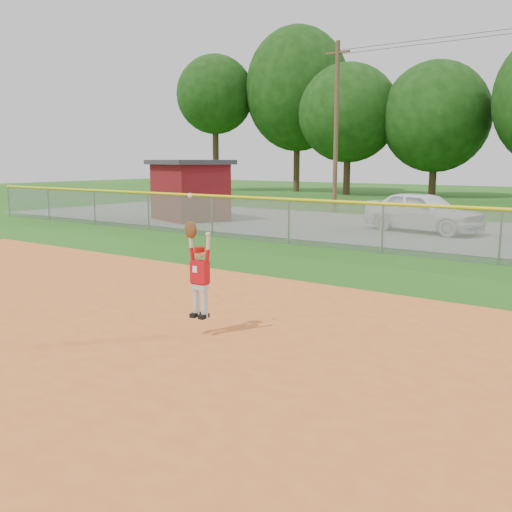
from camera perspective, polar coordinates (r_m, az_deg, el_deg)
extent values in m
plane|color=#1E5212|center=(9.49, -12.57, -7.67)|extent=(120.00, 120.00, 0.00)
cube|color=slate|center=(23.18, 18.37, 2.21)|extent=(44.00, 10.00, 0.03)
imported|color=white|center=(23.04, 16.38, 4.28)|extent=(4.90, 2.70, 1.58)
cube|color=#5E0D10|center=(26.89, -6.64, 6.32)|extent=(3.98, 3.49, 2.60)
cube|color=#333338|center=(26.85, -6.70, 9.31)|extent=(4.52, 4.03, 0.21)
cube|color=gray|center=(17.50, 12.55, 2.67)|extent=(40.00, 0.03, 1.50)
cylinder|color=yellow|center=(17.43, 12.63, 5.12)|extent=(40.00, 0.10, 0.10)
cylinder|color=gray|center=(31.29, -23.51, 5.03)|extent=(0.06, 0.06, 1.50)
cylinder|color=gray|center=(28.49, -20.04, 4.88)|extent=(0.06, 0.06, 1.50)
cylinder|color=gray|center=(25.81, -15.85, 4.67)|extent=(0.06, 0.06, 1.50)
cylinder|color=gray|center=(23.30, -10.71, 4.38)|extent=(0.06, 0.06, 1.50)
cylinder|color=gray|center=(21.02, -4.41, 3.98)|extent=(0.06, 0.06, 1.50)
cylinder|color=gray|center=(19.05, 3.29, 3.42)|extent=(0.06, 0.06, 1.50)
cylinder|color=gray|center=(17.50, 12.55, 2.67)|extent=(0.06, 0.06, 1.50)
cylinder|color=gray|center=(16.48, 23.24, 1.71)|extent=(0.06, 0.06, 1.50)
cylinder|color=#4C3823|center=(31.72, 8.01, 12.56)|extent=(0.24, 0.24, 9.00)
cube|color=#4C3823|center=(32.17, 8.18, 19.51)|extent=(1.40, 0.10, 0.10)
cylinder|color=#422D1C|center=(53.31, -4.04, 9.67)|extent=(0.56, 0.56, 5.87)
ellipsoid|color=#193F0F|center=(53.64, -4.11, 15.81)|extent=(6.95, 6.95, 7.05)
cylinder|color=#422D1C|center=(52.18, 4.09, 9.80)|extent=(0.56, 0.56, 6.10)
ellipsoid|color=#193F0F|center=(52.56, 4.17, 16.31)|extent=(9.19, 9.19, 10.85)
cylinder|color=#422D1C|center=(47.62, 9.08, 8.73)|extent=(0.56, 0.56, 4.43)
ellipsoid|color=#193F0F|center=(47.77, 9.22, 13.93)|extent=(8.01, 8.01, 7.88)
cylinder|color=#422D1C|center=(46.61, 17.28, 8.21)|extent=(0.56, 0.56, 4.11)
ellipsoid|color=#193F0F|center=(46.72, 17.53, 13.13)|extent=(8.19, 8.19, 8.39)
cylinder|color=silver|center=(9.09, -6.00, -4.60)|extent=(0.11, 0.11, 0.47)
cylinder|color=silver|center=(8.99, -5.15, -4.74)|extent=(0.11, 0.11, 0.47)
cube|color=black|center=(9.12, -6.09, -5.86)|extent=(0.11, 0.19, 0.07)
cube|color=black|center=(9.02, -5.24, -6.02)|extent=(0.11, 0.19, 0.07)
cube|color=silver|center=(8.98, -5.61, -3.04)|extent=(0.25, 0.15, 0.09)
cube|color=maroon|center=(8.97, -5.61, -2.69)|extent=(0.26, 0.16, 0.04)
cube|color=#AF0C15|center=(8.94, -5.63, -1.58)|extent=(0.29, 0.17, 0.36)
cube|color=white|center=(8.89, -6.14, -1.34)|extent=(0.08, 0.01, 0.10)
sphere|color=beige|center=(8.88, -5.66, 0.36)|extent=(0.17, 0.17, 0.16)
cylinder|color=#950D09|center=(8.87, -5.67, 0.65)|extent=(0.17, 0.17, 0.08)
cube|color=#950D09|center=(8.81, -6.00, 0.37)|extent=(0.13, 0.10, 0.02)
cylinder|color=#AF0C15|center=(8.98, -6.42, 0.23)|extent=(0.10, 0.07, 0.19)
cylinder|color=beige|center=(8.96, -6.53, 1.48)|extent=(0.07, 0.06, 0.21)
ellipsoid|color=#4C2D14|center=(8.94, -6.56, 2.61)|extent=(0.25, 0.12, 0.28)
sphere|color=white|center=(8.89, -6.62, 6.05)|extent=(0.08, 0.08, 0.07)
cylinder|color=#AF0C15|center=(8.80, -4.89, 0.06)|extent=(0.10, 0.07, 0.19)
cylinder|color=beige|center=(8.76, -4.81, 1.32)|extent=(0.07, 0.06, 0.21)
sphere|color=beige|center=(8.74, -4.82, 2.18)|extent=(0.08, 0.08, 0.08)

